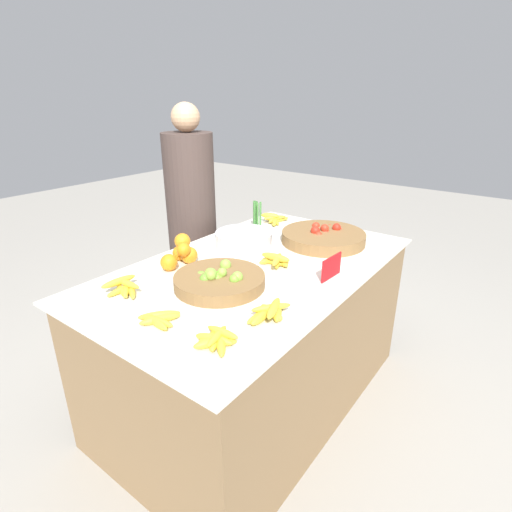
% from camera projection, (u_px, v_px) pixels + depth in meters
% --- Properties ---
extents(ground_plane, '(12.00, 12.00, 0.00)m').
position_uv_depth(ground_plane, '(256.00, 395.00, 2.23)').
color(ground_plane, '#A39E93').
extents(market_table, '(1.66, 0.98, 0.79)m').
position_uv_depth(market_table, '(256.00, 335.00, 2.08)').
color(market_table, olive).
rests_on(market_table, ground_plane).
extents(lime_bowl, '(0.39, 0.39, 0.09)m').
position_uv_depth(lime_bowl, '(219.00, 280.00, 1.71)').
color(lime_bowl, olive).
rests_on(lime_bowl, market_table).
extents(tomato_basket, '(0.46, 0.46, 0.10)m').
position_uv_depth(tomato_basket, '(323.00, 237.00, 2.22)').
color(tomato_basket, olive).
rests_on(tomato_basket, market_table).
extents(orange_pile, '(0.22, 0.14, 0.13)m').
position_uv_depth(orange_pile, '(181.00, 253.00, 1.94)').
color(orange_pile, orange).
rests_on(orange_pile, market_table).
extents(metal_bowl, '(0.30, 0.30, 0.09)m').
position_uv_depth(metal_bowl, '(244.00, 240.00, 2.13)').
color(metal_bowl, silver).
rests_on(metal_bowl, market_table).
extents(price_sign, '(0.15, 0.02, 0.11)m').
position_uv_depth(price_sign, '(331.00, 267.00, 1.79)').
color(price_sign, red).
rests_on(price_sign, market_table).
extents(veg_bundle, '(0.05, 0.06, 0.18)m').
position_uv_depth(veg_bundle, '(256.00, 217.00, 2.38)').
color(veg_bundle, '#428438').
rests_on(veg_bundle, market_table).
extents(banana_bunch_middle_right, '(0.15, 0.16, 0.05)m').
position_uv_depth(banana_bunch_middle_right, '(217.00, 340.00, 1.31)').
color(banana_bunch_middle_right, gold).
rests_on(banana_bunch_middle_right, market_table).
extents(banana_bunch_middle_left, '(0.20, 0.13, 0.06)m').
position_uv_depth(banana_bunch_middle_left, '(270.00, 312.00, 1.48)').
color(banana_bunch_middle_left, gold).
rests_on(banana_bunch_middle_left, market_table).
extents(banana_bunch_back_center, '(0.16, 0.18, 0.06)m').
position_uv_depth(banana_bunch_back_center, '(124.00, 287.00, 1.66)').
color(banana_bunch_back_center, gold).
rests_on(banana_bunch_back_center, market_table).
extents(banana_bunch_front_center, '(0.16, 0.16, 0.03)m').
position_uv_depth(banana_bunch_front_center, '(158.00, 319.00, 1.44)').
color(banana_bunch_front_center, gold).
rests_on(banana_bunch_front_center, market_table).
extents(banana_bunch_front_left, '(0.21, 0.16, 0.06)m').
position_uv_depth(banana_bunch_front_left, '(275.00, 219.00, 2.57)').
color(banana_bunch_front_left, gold).
rests_on(banana_bunch_front_left, market_table).
extents(banana_bunch_front_right, '(0.19, 0.16, 0.06)m').
position_uv_depth(banana_bunch_front_right, '(276.00, 260.00, 1.93)').
color(banana_bunch_front_right, gold).
rests_on(banana_bunch_front_right, market_table).
extents(vendor_person, '(0.31, 0.31, 1.52)m').
position_uv_depth(vendor_person, '(193.00, 235.00, 2.62)').
color(vendor_person, '#473833').
rests_on(vendor_person, ground_plane).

